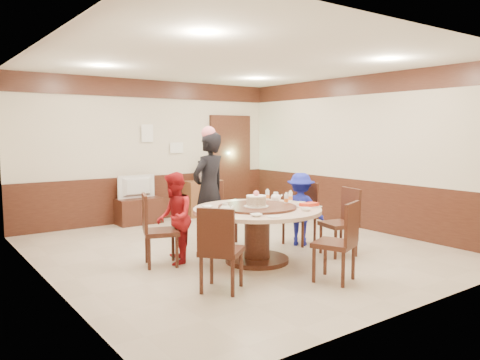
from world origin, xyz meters
TOP-DOWN VIEW (x-y plane):
  - room at (0.01, 0.01)m, footprint 6.00×6.04m
  - banquet_table at (-0.19, -0.70)m, footprint 1.75×1.75m
  - chair_0 at (1.02, -0.27)m, footprint 0.54×0.53m
  - chair_1 at (0.04, 0.57)m, footprint 0.47×0.48m
  - chair_2 at (-1.35, -0.08)m, footprint 0.57×0.56m
  - chair_3 at (-1.24, -1.39)m, footprint 0.62×0.62m
  - chair_4 at (0.06, -1.92)m, footprint 0.57×0.58m
  - chair_5 at (1.01, -1.12)m, footprint 0.53×0.52m
  - person_standing at (-0.25, 0.42)m, footprint 0.74×0.59m
  - person_red at (-1.13, -0.09)m, footprint 0.69×0.75m
  - person_blue at (0.96, -0.35)m, footprint 0.81×0.83m
  - birthday_cake at (-0.24, -0.74)m, footprint 0.33×0.33m
  - teapot_left at (-0.82, -0.86)m, footprint 0.17×0.15m
  - teapot_right at (0.39, -0.42)m, footprint 0.17×0.15m
  - bowl_0 at (-0.75, -0.32)m, footprint 0.15×0.15m
  - bowl_1 at (0.19, -1.26)m, footprint 0.13×0.13m
  - bowl_2 at (-0.59, -1.20)m, footprint 0.14×0.14m
  - bowl_3 at (0.49, -0.86)m, footprint 0.13×0.13m
  - saucer_near at (-0.44, -1.35)m, footprint 0.18×0.18m
  - saucer_far at (0.26, -0.20)m, footprint 0.18×0.18m
  - shrimp_platter at (0.42, -1.08)m, footprint 0.30×0.20m
  - bottle_0 at (0.30, -0.75)m, footprint 0.06×0.06m
  - bottle_1 at (0.50, -0.61)m, footprint 0.06×0.06m
  - bottle_2 at (0.33, -0.28)m, footprint 0.06×0.06m
  - tv_stand at (-0.41, 2.75)m, footprint 0.85×0.45m
  - television at (-0.41, 2.75)m, footprint 0.77×0.15m
  - side_cabinet at (1.07, 2.78)m, footprint 0.80×0.40m
  - thermos at (1.01, 2.78)m, footprint 0.15×0.15m
  - notice_left at (-0.10, 2.96)m, footprint 0.25×0.00m
  - notice_right at (0.55, 2.96)m, footprint 0.30×0.00m

SIDE VIEW (x-z plane):
  - tv_stand at x=-0.41m, z-range 0.00..0.50m
  - chair_0 at x=1.02m, z-range -0.18..0.79m
  - chair_1 at x=0.04m, z-range -0.18..0.79m
  - chair_2 at x=-1.35m, z-range -0.18..0.79m
  - chair_3 at x=-1.24m, z-range -0.18..0.79m
  - chair_4 at x=0.06m, z-range -0.18..0.79m
  - chair_5 at x=1.01m, z-range -0.18..0.79m
  - side_cabinet at x=1.07m, z-range 0.00..0.75m
  - banquet_table at x=-0.19m, z-range 0.14..0.92m
  - person_blue at x=0.96m, z-range 0.00..1.14m
  - person_red at x=-1.13m, z-range 0.00..1.24m
  - television at x=-0.41m, z-range 0.50..0.94m
  - saucer_near at x=-0.44m, z-range 0.75..0.76m
  - saucer_far at x=0.26m, z-range 0.75..0.76m
  - bowl_2 at x=-0.59m, z-range 0.75..0.78m
  - bowl_0 at x=-0.75m, z-range 0.75..0.79m
  - bowl_3 at x=0.49m, z-range 0.75..0.79m
  - bowl_1 at x=0.19m, z-range 0.75..0.79m
  - shrimp_platter at x=0.42m, z-range 0.75..0.81m
  - teapot_left at x=-0.82m, z-range 0.75..0.87m
  - teapot_right at x=0.39m, z-range 0.75..0.87m
  - bottle_0 at x=0.30m, z-range 0.75..0.91m
  - bottle_1 at x=0.50m, z-range 0.75..0.91m
  - bottle_2 at x=0.33m, z-range 0.75..0.91m
  - birthday_cake at x=-0.24m, z-range 0.75..0.97m
  - person_standing at x=-0.25m, z-range 0.00..1.78m
  - thermos at x=1.01m, z-range 0.75..1.13m
  - room at x=0.01m, z-range -0.34..2.50m
  - notice_right at x=0.55m, z-range 1.34..1.56m
  - notice_left at x=-0.10m, z-range 1.57..1.93m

